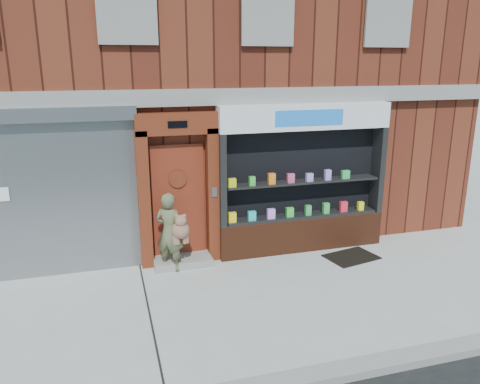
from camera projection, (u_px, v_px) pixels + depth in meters
name	position (u px, v px, depth m)	size (l,w,h in m)	color
ground	(246.00, 301.00, 7.64)	(80.00, 80.00, 0.00)	#9E9E99
curb	(297.00, 381.00, 5.64)	(60.00, 0.30, 0.12)	gray
building	(179.00, 53.00, 12.11)	(12.00, 8.16, 8.00)	#4F1C12
shutter_bay	(49.00, 184.00, 8.15)	(3.10, 0.30, 3.04)	gray
red_door_bay	(179.00, 190.00, 8.77)	(1.52, 0.58, 2.90)	#501C0D
pharmacy_bay	(302.00, 185.00, 9.42)	(3.50, 0.41, 3.00)	#532513
woman	(171.00, 231.00, 8.59)	(0.67, 0.61, 1.50)	#555B3C
doormat	(351.00, 257.00, 9.34)	(0.98, 0.69, 0.02)	black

